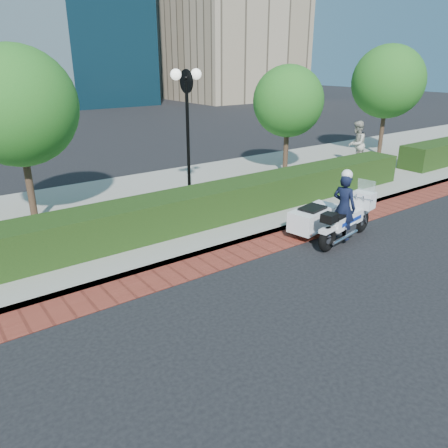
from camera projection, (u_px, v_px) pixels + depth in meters
ground at (275, 277)px, 9.84m from camera, size 120.00×120.00×0.00m
brick_strip at (235, 255)px, 10.97m from camera, size 60.00×1.00×0.01m
sidewalk at (151, 207)px, 14.34m from camera, size 60.00×8.00×0.15m
hedge_main at (190, 209)px, 12.33m from camera, size 18.00×1.20×1.00m
lamppost at (187, 117)px, 13.27m from camera, size 1.02×0.70×4.21m
tree_b at (17, 107)px, 11.59m from camera, size 3.20×3.20×4.89m
tree_c at (288, 101)px, 17.26m from camera, size 2.80×2.80×4.30m
tree_d at (388, 82)px, 20.67m from camera, size 3.40×3.40×5.16m
police_motorcycle at (332, 215)px, 11.73m from camera, size 2.49×1.78×2.02m
pedestrian at (356, 144)px, 19.07m from camera, size 1.18×1.06×1.98m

